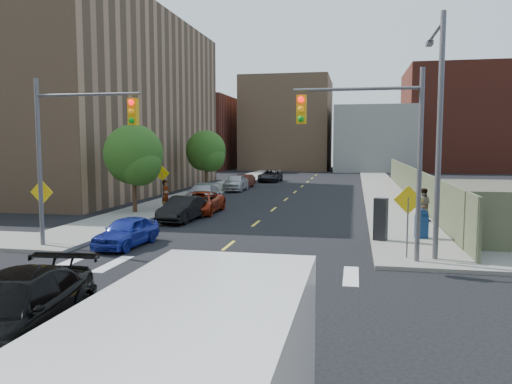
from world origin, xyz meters
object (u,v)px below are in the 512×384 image
at_px(pedestrian_east, 423,205).
at_px(parked_car_white, 236,183).
at_px(parked_car_red, 200,203).
at_px(parked_car_blue, 127,232).
at_px(parked_car_maroon, 244,181).
at_px(parked_car_grey, 270,176).
at_px(pedestrian_west, 166,194).
at_px(mailbox, 422,224).
at_px(payphone, 381,219).
at_px(parked_car_black, 183,209).
at_px(black_sedan, 10,312).
at_px(parked_car_silver, 202,194).

bearing_deg(pedestrian_east, parked_car_white, -40.96).
bearing_deg(parked_car_red, parked_car_blue, -90.67).
relative_size(parked_car_maroon, parked_car_grey, 0.80).
xyz_separation_m(parked_car_maroon, pedestrian_west, (-1.20, -17.57, 0.43)).
xyz_separation_m(parked_car_white, pedestrian_west, (-1.20, -14.21, 0.31)).
bearing_deg(parked_car_maroon, mailbox, -56.88).
height_order(payphone, pedestrian_west, pedestrian_west).
bearing_deg(parked_car_red, parked_car_maroon, 93.43).
bearing_deg(parked_car_red, parked_car_black, -90.67).
relative_size(parked_car_blue, parked_car_white, 0.83).
height_order(parked_car_black, parked_car_white, parked_car_white).
xyz_separation_m(parked_car_black, parked_car_red, (0.00, 3.21, -0.01)).
distance_m(parked_car_red, pedestrian_west, 2.60).
relative_size(mailbox, payphone, 0.70).
height_order(parked_car_red, black_sedan, black_sedan).
bearing_deg(mailbox, parked_car_black, 157.12).
relative_size(parked_car_blue, parked_car_grey, 0.76).
xyz_separation_m(parked_car_grey, mailbox, (12.42, -32.81, 0.10)).
height_order(parked_car_blue, parked_car_red, parked_car_red).
relative_size(parked_car_white, payphone, 2.43).
bearing_deg(parked_car_white, black_sedan, -84.91).
relative_size(parked_car_silver, parked_car_grey, 1.00).
relative_size(parked_car_black, parked_car_maroon, 1.07).
bearing_deg(parked_car_grey, mailbox, -68.27).
bearing_deg(mailbox, parked_car_blue, -171.25).
relative_size(parked_car_black, black_sedan, 0.79).
height_order(parked_car_blue, pedestrian_east, pedestrian_east).
distance_m(parked_car_red, black_sedan, 20.60).
bearing_deg(payphone, pedestrian_east, 83.27).
xyz_separation_m(parked_car_white, payphone, (11.90, -22.28, 0.31)).
bearing_deg(parked_car_white, payphone, -62.55).
bearing_deg(black_sedan, parked_car_silver, 92.66).
height_order(parked_car_maroon, payphone, payphone).
distance_m(parked_car_white, parked_car_grey, 11.48).
bearing_deg(payphone, parked_car_red, 160.95).
bearing_deg(black_sedan, parked_car_black, 92.01).
relative_size(parked_car_red, pedestrian_west, 2.62).
relative_size(parked_car_black, payphone, 2.27).
distance_m(parked_car_black, black_sedan, 17.41).
bearing_deg(parked_car_black, parked_car_red, 94.12).
height_order(parked_car_blue, parked_car_maroon, parked_car_maroon).
xyz_separation_m(parked_car_silver, parked_car_maroon, (0.00, 13.59, -0.06)).
bearing_deg(parked_car_grey, parked_car_silver, -92.45).
distance_m(parked_car_black, pedestrian_west, 4.56).
distance_m(parked_car_black, payphone, 11.44).
bearing_deg(black_sedan, parked_car_grey, 87.36).
distance_m(parked_car_black, mailbox, 12.88).
bearing_deg(parked_car_grey, pedestrian_west, -94.59).
relative_size(black_sedan, payphone, 2.87).
distance_m(parked_car_blue, pedestrian_west, 11.12).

